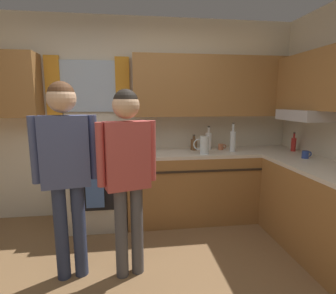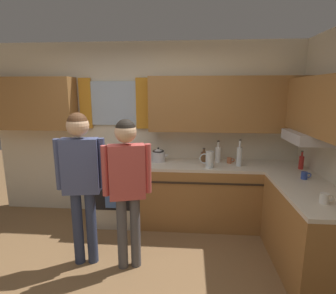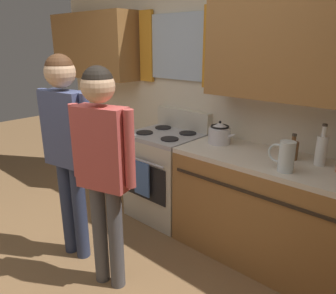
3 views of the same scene
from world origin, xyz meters
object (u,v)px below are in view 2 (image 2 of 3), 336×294
bottle_sauce_red (301,162)px  mug_ceramic_white (325,198)px  water_pitcher (209,159)px  adult_left (81,172)px  mug_cobalt_blue (305,175)px  adult_in_plaid (127,177)px  bottle_squat_brown (204,157)px  bottle_tall_clear (239,156)px  cup_terracotta (230,160)px  bottle_milk_white (218,154)px  stovetop_kettle (158,155)px  stove_oven (119,190)px

bottle_sauce_red → mug_ceramic_white: 1.14m
water_pitcher → adult_left: (-1.41, -0.86, 0.05)m
water_pitcher → mug_cobalt_blue: bearing=-20.0°
bottle_sauce_red → adult_in_plaid: bearing=-156.4°
adult_in_plaid → mug_cobalt_blue: bearing=14.1°
mug_cobalt_blue → bottle_squat_brown: bearing=149.4°
bottle_tall_clear → cup_terracotta: bottle_tall_clear is taller
mug_cobalt_blue → mug_ceramic_white: bearing=-98.4°
cup_terracotta → water_pitcher: bearing=-141.1°
bottle_tall_clear → bottle_milk_white: bottle_tall_clear is taller
bottle_tall_clear → adult_left: bearing=-152.1°
mug_ceramic_white → adult_left: (-2.38, 0.24, 0.12)m
bottle_milk_white → water_pitcher: bearing=-116.2°
bottle_tall_clear → stovetop_kettle: 1.13m
bottle_squat_brown → bottle_sauce_red: bearing=-11.3°
adult_in_plaid → water_pitcher: bearing=44.6°
cup_terracotta → adult_left: (-1.72, -1.10, 0.13)m
mug_cobalt_blue → adult_in_plaid: bearing=-165.9°
stove_oven → water_pitcher: size_ratio=5.00×
mug_cobalt_blue → adult_in_plaid: adult_in_plaid is taller
bottle_milk_white → bottle_squat_brown: bearing=-175.4°
bottle_sauce_red → bottle_milk_white: size_ratio=0.78×
bottle_squat_brown → adult_in_plaid: (-0.85, -1.17, 0.05)m
adult_left → bottle_squat_brown: bearing=40.0°
bottle_milk_white → stovetop_kettle: bearing=-177.5°
bottle_milk_white → water_pitcher: (-0.14, -0.29, -0.01)m
stove_oven → adult_in_plaid: size_ratio=0.67×
bottle_sauce_red → mug_cobalt_blue: size_ratio=2.14×
stove_oven → bottle_squat_brown: bearing=4.5°
cup_terracotta → water_pitcher: (-0.31, -0.25, 0.07)m
cup_terracotta → adult_left: bearing=-147.2°
bottle_tall_clear → bottle_squat_brown: bottle_tall_clear is taller
stove_oven → bottle_tall_clear: (1.70, -0.07, 0.57)m
bottle_tall_clear → cup_terracotta: (-0.10, 0.14, -0.10)m
cup_terracotta → adult_in_plaid: bearing=-136.7°
bottle_squat_brown → bottle_tall_clear: bearing=-19.7°
bottle_squat_brown → mug_cobalt_blue: 1.32m
bottle_milk_white → cup_terracotta: (0.16, -0.05, -0.08)m
cup_terracotta → water_pitcher: size_ratio=0.49×
bottle_tall_clear → bottle_milk_white: 0.32m
bottle_squat_brown → adult_left: 1.76m
bottle_sauce_red → mug_cobalt_blue: bottle_sauce_red is taller
cup_terracotta → stovetop_kettle: size_ratio=0.40×
bottle_squat_brown → cup_terracotta: (0.37, -0.03, -0.04)m
stovetop_kettle → adult_in_plaid: size_ratio=0.17×
cup_terracotta → bottle_squat_brown: bearing=175.4°
water_pitcher → adult_in_plaid: bearing=-135.4°
adult_in_plaid → stove_oven: bearing=109.9°
stove_oven → bottle_tall_clear: 1.80m
bottle_sauce_red → stove_oven: bearing=176.4°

